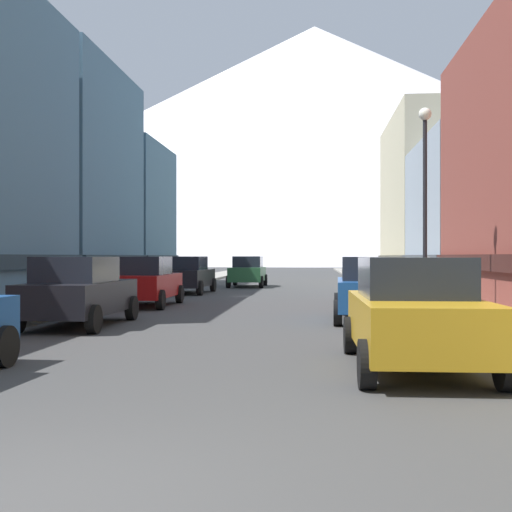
{
  "coord_description": "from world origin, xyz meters",
  "views": [
    {
      "loc": [
        2.16,
        -4.58,
        1.8
      ],
      "look_at": [
        -0.71,
        29.13,
        1.8
      ],
      "focal_mm": 46.43,
      "sensor_mm": 36.0,
      "label": 1
    }
  ],
  "objects_px": {
    "pedestrian_0": "(429,282)",
    "car_left_2": "(145,281)",
    "car_driving_0": "(248,271)",
    "car_left_3": "(188,275)",
    "car_left_1": "(79,291)",
    "car_right_1": "(371,288)",
    "car_right_0": "(415,312)",
    "streetlamp_right": "(425,179)"
  },
  "relations": [
    {
      "from": "car_left_2",
      "to": "car_left_3",
      "type": "height_order",
      "value": "same"
    },
    {
      "from": "car_left_1",
      "to": "car_right_0",
      "type": "bearing_deg",
      "value": -37.01
    },
    {
      "from": "car_right_0",
      "to": "car_driving_0",
      "type": "xyz_separation_m",
      "value": [
        -5.4,
        27.68,
        0.0
      ]
    },
    {
      "from": "car_left_3",
      "to": "car_left_1",
      "type": "bearing_deg",
      "value": -89.99
    },
    {
      "from": "car_left_1",
      "to": "pedestrian_0",
      "type": "bearing_deg",
      "value": 35.66
    },
    {
      "from": "car_left_1",
      "to": "car_right_1",
      "type": "relative_size",
      "value": 0.99
    },
    {
      "from": "car_right_0",
      "to": "streetlamp_right",
      "type": "height_order",
      "value": "streetlamp_right"
    },
    {
      "from": "car_driving_0",
      "to": "car_right_1",
      "type": "bearing_deg",
      "value": -74.76
    },
    {
      "from": "car_left_2",
      "to": "car_right_1",
      "type": "xyz_separation_m",
      "value": [
        7.6,
        -4.6,
        0.0
      ]
    },
    {
      "from": "car_right_0",
      "to": "car_right_1",
      "type": "relative_size",
      "value": 0.99
    },
    {
      "from": "car_driving_0",
      "to": "pedestrian_0",
      "type": "distance_m",
      "value": 16.7
    },
    {
      "from": "car_left_2",
      "to": "pedestrian_0",
      "type": "xyz_separation_m",
      "value": [
        10.05,
        0.47,
        -0.01
      ]
    },
    {
      "from": "car_left_1",
      "to": "streetlamp_right",
      "type": "height_order",
      "value": "streetlamp_right"
    },
    {
      "from": "pedestrian_0",
      "to": "car_left_2",
      "type": "bearing_deg",
      "value": -177.34
    },
    {
      "from": "pedestrian_0",
      "to": "car_right_1",
      "type": "bearing_deg",
      "value": -115.84
    },
    {
      "from": "car_left_2",
      "to": "car_driving_0",
      "type": "distance_m",
      "value": 15.37
    },
    {
      "from": "car_left_1",
      "to": "car_right_1",
      "type": "bearing_deg",
      "value": 15.78
    },
    {
      "from": "car_left_1",
      "to": "pedestrian_0",
      "type": "relative_size",
      "value": 2.73
    },
    {
      "from": "car_left_2",
      "to": "car_driving_0",
      "type": "xyz_separation_m",
      "value": [
        2.2,
        15.21,
        0.0
      ]
    },
    {
      "from": "car_driving_0",
      "to": "streetlamp_right",
      "type": "relative_size",
      "value": 0.75
    },
    {
      "from": "car_left_1",
      "to": "pedestrian_0",
      "type": "xyz_separation_m",
      "value": [
        10.05,
        7.21,
        -0.01
      ]
    },
    {
      "from": "car_right_1",
      "to": "car_driving_0",
      "type": "distance_m",
      "value": 20.53
    },
    {
      "from": "car_left_1",
      "to": "car_left_3",
      "type": "bearing_deg",
      "value": 90.01
    },
    {
      "from": "car_right_0",
      "to": "streetlamp_right",
      "type": "xyz_separation_m",
      "value": [
        1.55,
        8.34,
        3.09
      ]
    },
    {
      "from": "car_right_0",
      "to": "pedestrian_0",
      "type": "bearing_deg",
      "value": 79.28
    },
    {
      "from": "car_left_3",
      "to": "streetlamp_right",
      "type": "xyz_separation_m",
      "value": [
        9.15,
        -12.28,
        3.09
      ]
    },
    {
      "from": "car_driving_0",
      "to": "streetlamp_right",
      "type": "bearing_deg",
      "value": -70.24
    },
    {
      "from": "car_left_1",
      "to": "car_driving_0",
      "type": "distance_m",
      "value": 22.07
    },
    {
      "from": "car_left_3",
      "to": "car_right_1",
      "type": "bearing_deg",
      "value": -59.19
    },
    {
      "from": "car_left_3",
      "to": "streetlamp_right",
      "type": "relative_size",
      "value": 0.76
    },
    {
      "from": "car_left_3",
      "to": "pedestrian_0",
      "type": "xyz_separation_m",
      "value": [
        10.05,
        -7.68,
        -0.01
      ]
    },
    {
      "from": "car_left_1",
      "to": "pedestrian_0",
      "type": "distance_m",
      "value": 12.37
    },
    {
      "from": "car_right_1",
      "to": "car_driving_0",
      "type": "height_order",
      "value": "same"
    },
    {
      "from": "car_right_1",
      "to": "pedestrian_0",
      "type": "relative_size",
      "value": 2.76
    },
    {
      "from": "car_left_2",
      "to": "car_right_1",
      "type": "relative_size",
      "value": 0.99
    },
    {
      "from": "car_left_1",
      "to": "car_left_2",
      "type": "xyz_separation_m",
      "value": [
        0.0,
        6.74,
        0.0
      ]
    },
    {
      "from": "car_left_3",
      "to": "streetlamp_right",
      "type": "height_order",
      "value": "streetlamp_right"
    },
    {
      "from": "car_right_1",
      "to": "car_left_3",
      "type": "bearing_deg",
      "value": 120.81
    },
    {
      "from": "car_right_1",
      "to": "streetlamp_right",
      "type": "distance_m",
      "value": 3.49
    },
    {
      "from": "pedestrian_0",
      "to": "car_right_0",
      "type": "bearing_deg",
      "value": -100.72
    },
    {
      "from": "car_left_1",
      "to": "car_left_3",
      "type": "distance_m",
      "value": 14.89
    },
    {
      "from": "car_left_1",
      "to": "car_driving_0",
      "type": "bearing_deg",
      "value": 84.28
    }
  ]
}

